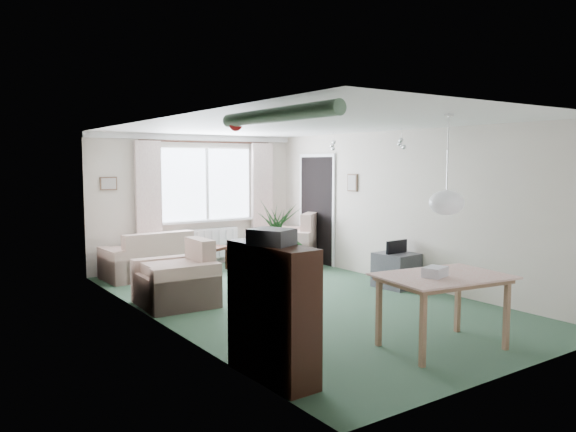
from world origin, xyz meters
TOP-DOWN VIEW (x-y plane):
  - ground at (0.00, 0.00)m, footprint 6.50×6.50m
  - window at (0.20, 3.23)m, footprint 1.80×0.03m
  - curtain_rod at (0.20, 3.15)m, footprint 2.60×0.03m
  - curtain_left at (-0.95, 3.13)m, footprint 0.45×0.08m
  - curtain_right at (1.35, 3.13)m, footprint 0.45×0.08m
  - radiator at (0.20, 3.19)m, footprint 1.20×0.10m
  - doorway at (1.99, 2.20)m, footprint 0.03×0.95m
  - pendant_lamp at (0.20, -2.30)m, footprint 0.36×0.36m
  - tinsel_garland at (-1.92, -2.30)m, footprint 1.60×1.60m
  - bauble_cluster_a at (1.30, 0.90)m, footprint 0.20×0.20m
  - bauble_cluster_b at (1.60, -0.30)m, footprint 0.20×0.20m
  - wall_picture_back at (-1.60, 3.23)m, footprint 0.28×0.03m
  - wall_picture_right at (1.98, 1.20)m, footprint 0.03×0.24m
  - sofa at (-1.07, 2.75)m, footprint 1.57×0.89m
  - armchair_corner at (1.48, 2.43)m, footprint 1.48×1.48m
  - armchair_left at (-1.50, 0.77)m, footprint 0.96×1.01m
  - coffee_table at (-0.18, 2.64)m, footprint 1.06×0.85m
  - photo_frame at (-0.28, 2.58)m, footprint 0.12×0.04m
  - bookshelf at (-1.84, -2.11)m, footprint 0.36×0.99m
  - hifi_box at (-1.86, -2.14)m, footprint 0.40×0.43m
  - houseplant at (-0.98, -0.90)m, footprint 0.77×0.77m
  - dining_table at (0.03, -2.42)m, footprint 1.28×0.94m
  - gift_box at (-0.10, -2.43)m, footprint 0.29×0.24m
  - tv_cube at (1.70, -0.15)m, footprint 0.57×0.62m
  - pet_bed at (0.60, 1.71)m, footprint 0.56×0.56m

SIDE VIEW (x-z plane):
  - ground at x=0.00m, z-range 0.00..0.00m
  - pet_bed at x=0.60m, z-range 0.00..0.11m
  - coffee_table at x=-0.18m, z-range 0.00..0.42m
  - tv_cube at x=1.70m, z-range 0.00..0.53m
  - dining_table at x=0.03m, z-range 0.00..0.74m
  - sofa at x=-1.07m, z-range 0.00..0.77m
  - radiator at x=0.20m, z-range 0.12..0.68m
  - armchair_left at x=-1.50m, z-range 0.00..0.87m
  - armchair_corner at x=1.48m, z-range 0.00..0.96m
  - photo_frame at x=-0.28m, z-range 0.42..0.58m
  - bookshelf at x=-1.84m, z-range 0.00..1.19m
  - houseplant at x=-0.98m, z-range 0.00..1.44m
  - gift_box at x=-0.10m, z-range 0.74..0.86m
  - doorway at x=1.99m, z-range 0.00..2.00m
  - hifi_box at x=-1.86m, z-range 1.19..1.33m
  - curtain_left at x=-0.95m, z-range 0.27..2.27m
  - curtain_right at x=1.35m, z-range 0.27..2.27m
  - pendant_lamp at x=0.20m, z-range 1.30..1.66m
  - window at x=0.20m, z-range 0.85..2.15m
  - wall_picture_back at x=-1.60m, z-range 1.44..1.66m
  - wall_picture_right at x=1.98m, z-range 1.40..1.70m
  - bauble_cluster_a at x=1.30m, z-range 2.12..2.32m
  - bauble_cluster_b at x=1.60m, z-range 2.12..2.32m
  - curtain_rod at x=0.20m, z-range 2.25..2.29m
  - tinsel_garland at x=-1.92m, z-range 2.22..2.34m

